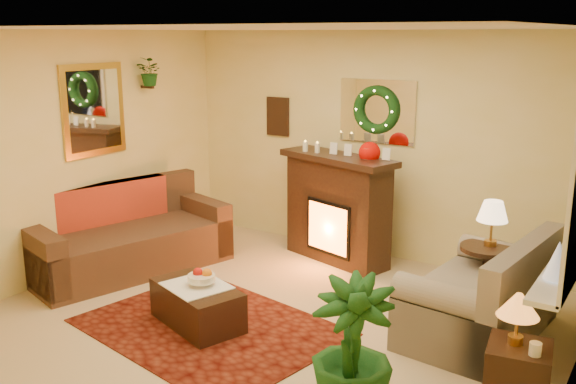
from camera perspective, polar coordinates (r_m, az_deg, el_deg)
The scene contains 27 objects.
floor at distance 5.98m, azimuth -1.84°, elevation -11.46°, with size 5.00×5.00×0.00m, color beige.
ceiling at distance 5.40m, azimuth -2.06°, elevation 14.33°, with size 5.00×5.00×0.00m, color white.
wall_back at distance 7.47m, azimuth 7.88°, elevation 4.08°, with size 5.00×5.00×0.00m, color #EFD88C.
wall_front at distance 3.97m, azimuth -20.71°, elevation -5.52°, with size 5.00×5.00×0.00m, color #EFD88C.
wall_left at distance 7.23m, azimuth -18.54°, elevation 3.16°, with size 4.50×4.50×0.00m, color #EFD88C.
area_rug at distance 5.90m, azimuth -6.96°, elevation -11.84°, with size 2.18×1.64×0.01m, color maroon.
sofa at distance 7.27m, azimuth -14.02°, elevation -3.54°, with size 0.95×2.16×0.93m, color #522F1D.
red_throw at distance 7.42m, azimuth -13.43°, elevation -2.96°, with size 0.82×1.34×0.02m, color #E94218.
fireplace at distance 7.36m, azimuth 4.42°, elevation -1.98°, with size 1.28×0.40×1.17m, color black.
poinsettia at distance 7.04m, azimuth 7.26°, elevation 3.49°, with size 0.24×0.24×0.24m, color #D00800.
mantel_candle_a at distance 7.39m, azimuth 1.55°, elevation 3.78°, with size 0.06×0.06×0.18m, color #FFF0CB.
mantel_candle_b at distance 7.32m, azimuth 2.62°, elevation 3.67°, with size 0.06×0.06×0.18m, color white.
mantel_mirror at distance 7.40m, azimuth 7.92°, elevation 7.11°, with size 0.92×0.02×0.72m, color white.
wreath at distance 7.36m, azimuth 7.79°, elevation 7.24°, with size 0.55×0.55×0.11m, color #194719.
wall_art at distance 8.07m, azimuth -0.90°, elevation 6.72°, with size 0.32×0.03×0.48m, color #381E11.
gold_mirror at distance 7.34m, azimuth -16.89°, elevation 6.99°, with size 0.03×0.84×1.00m, color gold.
hanging_plant at distance 7.73m, azimuth -12.07°, elevation 9.24°, with size 0.33×0.28×0.36m, color #194719.
loveseat at distance 5.84m, azimuth 16.67°, elevation -8.19°, with size 0.90×1.55×0.90m, color #857453.
window_sill at distance 5.32m, azimuth 23.54°, elevation -5.82°, with size 0.22×1.86×0.04m, color white.
mini_tree at distance 4.83m, azimuth 22.87°, elevation -5.58°, with size 0.18×0.18×0.27m, color silver.
side_table_round at distance 6.32m, azimuth 17.12°, elevation -7.43°, with size 0.50×0.50×0.65m, color black.
lamp_cream at distance 6.18m, azimuth 17.68°, elevation -2.54°, with size 0.28×0.28×0.43m, color #FFD49D.
end_table_square at distance 4.83m, azimuth 19.71°, elevation -15.26°, with size 0.41×0.41×0.51m, color #472E1E.
lamp_tiffany at distance 4.65m, azimuth 19.76°, elevation -9.96°, with size 0.29×0.29×0.42m, color #FFAC38.
coffee_table at distance 5.89m, azimuth -8.08°, elevation -9.75°, with size 0.89×0.49×0.37m, color black.
fruit_bowl at distance 5.80m, azimuth -7.70°, elevation -7.57°, with size 0.25×0.25×0.06m, color white.
floor_palm at distance 4.47m, azimuth 5.68°, elevation -14.33°, with size 1.67×1.67×2.99m, color #1E491E.
Camera 1 is at (3.06, -4.45, 2.56)m, focal length 40.00 mm.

